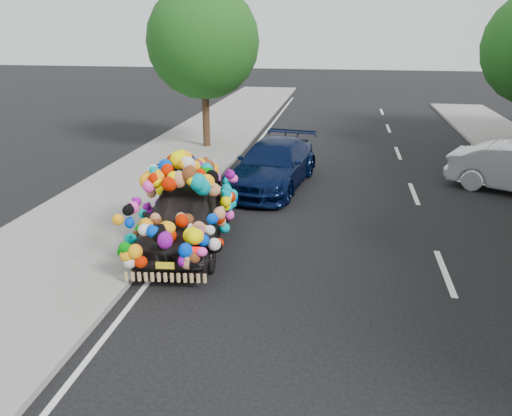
{
  "coord_description": "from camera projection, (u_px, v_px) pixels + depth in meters",
  "views": [
    {
      "loc": [
        1.45,
        -9.27,
        4.54
      ],
      "look_at": [
        -0.27,
        0.59,
        0.9
      ],
      "focal_mm": 35.0,
      "sensor_mm": 36.0,
      "label": 1
    }
  ],
  "objects": [
    {
      "name": "ground",
      "position": [
        264.0,
        259.0,
        10.37
      ],
      "size": [
        100.0,
        100.0,
        0.0
      ],
      "primitive_type": "plane",
      "color": "black",
      "rests_on": "ground"
    },
    {
      "name": "sidewalk",
      "position": [
        73.0,
        242.0,
        11.05
      ],
      "size": [
        4.0,
        60.0,
        0.12
      ],
      "primitive_type": "cube",
      "color": "gray",
      "rests_on": "ground"
    },
    {
      "name": "kerb",
      "position": [
        156.0,
        248.0,
        10.73
      ],
      "size": [
        0.15,
        60.0,
        0.13
      ],
      "primitive_type": "cube",
      "color": "gray",
      "rests_on": "ground"
    },
    {
      "name": "lane_markings",
      "position": [
        445.0,
        272.0,
        9.79
      ],
      "size": [
        6.0,
        50.0,
        0.01
      ],
      "primitive_type": null,
      "color": "silver",
      "rests_on": "ground"
    },
    {
      "name": "tree_near_sidewalk",
      "position": [
        203.0,
        42.0,
        18.41
      ],
      "size": [
        4.2,
        4.2,
        6.13
      ],
      "color": "#332114",
      "rests_on": "ground"
    },
    {
      "name": "plush_art_car",
      "position": [
        185.0,
        201.0,
        10.73
      ],
      "size": [
        2.43,
        4.39,
        2.01
      ],
      "rotation": [
        0.0,
        0.0,
        0.11
      ],
      "color": "black",
      "rests_on": "ground"
    },
    {
      "name": "navy_sedan",
      "position": [
        273.0,
        165.0,
        14.87
      ],
      "size": [
        2.57,
        4.9,
        1.35
      ],
      "primitive_type": "imported",
      "rotation": [
        0.0,
        0.0,
        -0.15
      ],
      "color": "#051032",
      "rests_on": "ground"
    }
  ]
}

